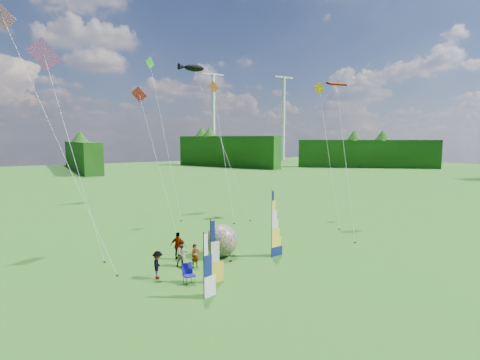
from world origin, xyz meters
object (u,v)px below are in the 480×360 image
bol_inflatable (221,240)px  spectator_b (182,254)px  side_banner_left (211,253)px  camp_chair (189,274)px  spectator_c (158,265)px  spectator_a (195,256)px  feather_banner_main (272,225)px  spectator_d (178,246)px  side_banner_far (204,267)px  kite_whale (220,131)px

bol_inflatable → spectator_b: 3.16m
side_banner_left → camp_chair: side_banner_left is taller
bol_inflatable → spectator_c: bol_inflatable is taller
spectator_b → bol_inflatable: bearing=4.2°
spectator_a → spectator_c: 2.73m
camp_chair → spectator_c: bearing=126.9°
camp_chair → bol_inflatable: bearing=41.6°
feather_banner_main → spectator_d: (-5.68, 2.86, -1.37)m
spectator_c → side_banner_left: bearing=-110.5°
spectator_b → spectator_d: size_ratio=0.89×
side_banner_left → spectator_a: 3.10m
side_banner_left → side_banner_far: side_banner_left is taller
kite_whale → camp_chair: bearing=-104.4°
spectator_c → kite_whale: kite_whale is taller
feather_banner_main → side_banner_left: feather_banner_main is taller
spectator_c → spectator_d: size_ratio=0.88×
side_banner_left → bol_inflatable: size_ratio=1.60×
spectator_a → spectator_d: size_ratio=0.81×
feather_banner_main → bol_inflatable: bearing=134.4°
feather_banner_main → spectator_c: bearing=168.1°
bol_inflatable → spectator_a: bol_inflatable is taller
side_banner_left → spectator_b: bearing=97.9°
feather_banner_main → bol_inflatable: feather_banner_main is taller
spectator_b → feather_banner_main: bearing=-19.3°
side_banner_left → spectator_d: (-0.04, 4.99, -0.87)m
spectator_b → spectator_d: bearing=73.1°
spectator_c → kite_whale: bearing=-14.3°
bol_inflatable → spectator_b: bearing=-170.0°
spectator_d → camp_chair: spectator_d is taller
side_banner_left → spectator_b: (-0.32, 3.55, -0.98)m
side_banner_left → kite_whale: bearing=64.1°
side_banner_far → camp_chair: side_banner_far is taller
side_banner_far → spectator_a: (1.49, 4.59, -0.93)m
spectator_d → camp_chair: 4.53m
bol_inflatable → spectator_a: (-2.47, -1.20, -0.37)m
feather_banner_main → spectator_d: size_ratio=2.47×
kite_whale → spectator_a: bearing=-104.6°
spectator_b → side_banner_far: bearing=-105.2°
bol_inflatable → spectator_b: size_ratio=1.36×
camp_chair → spectator_b: bearing=75.1°
spectator_b → camp_chair: 3.06m
side_banner_left → side_banner_far: bearing=-122.6°
side_banner_left → camp_chair: size_ratio=3.14×
spectator_c → camp_chair: 2.11m
spectator_a → spectator_b: bearing=126.3°
side_banner_far → spectator_c: side_banner_far is taller
side_banner_far → camp_chair: bearing=71.8°
side_banner_left → spectator_c: bearing=138.9°
side_banner_far → spectator_c: size_ratio=2.06×
spectator_a → kite_whale: 19.69m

